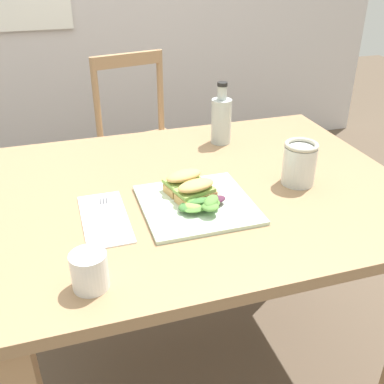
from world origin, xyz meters
name	(u,v)px	position (x,y,z in m)	size (l,w,h in m)	color
ground_plane	(158,357)	(0.00, 0.00, 0.00)	(8.13, 8.13, 0.00)	brown
dining_table	(200,225)	(0.13, -0.09, 0.61)	(1.14, 0.89, 0.74)	#997551
chair_wooden_far	(143,145)	(0.16, 0.92, 0.45)	(0.47, 0.47, 0.87)	tan
plate_lunch	(197,204)	(0.08, -0.20, 0.74)	(0.28, 0.28, 0.01)	beige
sandwich_half_front	(196,191)	(0.08, -0.19, 0.78)	(0.11, 0.09, 0.06)	tan
sandwich_half_back	(184,181)	(0.07, -0.12, 0.78)	(0.11, 0.09, 0.06)	tan
salad_mixed_greens	(201,204)	(0.08, -0.23, 0.77)	(0.14, 0.11, 0.04)	#3D7033
napkin_folded	(105,218)	(-0.15, -0.19, 0.74)	(0.11, 0.25, 0.00)	white
fork_on_napkin	(104,213)	(-0.15, -0.17, 0.75)	(0.04, 0.19, 0.00)	silver
bottle_cold_brew	(221,122)	(0.29, 0.18, 0.81)	(0.07, 0.07, 0.20)	black
mason_jar_iced_tea	(299,165)	(0.39, -0.16, 0.79)	(0.09, 0.09, 0.12)	#995623
cup_extra_side	(90,271)	(-0.21, -0.43, 0.78)	(0.07, 0.07, 0.08)	white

